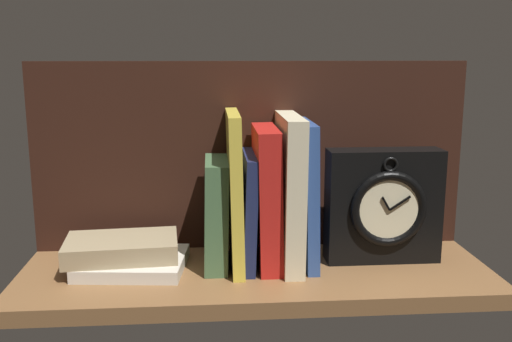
{
  "coord_description": "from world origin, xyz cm",
  "views": [
    {
      "loc": [
        -7.02,
        -87.4,
        34.27
      ],
      "look_at": [
        0.17,
        3.0,
        15.55
      ],
      "focal_mm": 40.59,
      "sensor_mm": 36.0,
      "label": 1
    }
  ],
  "objects": [
    {
      "name": "book_stack_side",
      "position": [
        -20.78,
        2.06,
        2.46
      ],
      "size": [
        19.73,
        15.02,
        5.1
      ],
      "color": "beige",
      "rests_on": "ground_plane"
    },
    {
      "name": "book_green_romantic",
      "position": [
        -6.3,
        3.0,
        8.72
      ],
      "size": [
        4.04,
        12.52,
        17.52
      ],
      "primitive_type": "cube",
      "rotation": [
        0.0,
        0.02,
        0.0
      ],
      "color": "#476B44",
      "rests_on": "ground_plane"
    },
    {
      "name": "book_cream_twain",
      "position": [
        5.59,
        3.0,
        12.21
      ],
      "size": [
        3.32,
        16.99,
        24.44
      ],
      "primitive_type": "cube",
      "rotation": [
        0.0,
        0.01,
        0.0
      ],
      "color": "beige",
      "rests_on": "ground_plane"
    },
    {
      "name": "framed_clock",
      "position": [
        21.24,
        2.56,
        9.42
      ],
      "size": [
        18.77,
        6.46,
        18.77
      ],
      "color": "black",
      "rests_on": "ground_plane"
    },
    {
      "name": "book_yellow_seinlanguage",
      "position": [
        -3.24,
        3.0,
        12.49
      ],
      "size": [
        2.4,
        16.35,
        25.02
      ],
      "primitive_type": "cube",
      "rotation": [
        0.0,
        -0.02,
        0.0
      ],
      "color": "gold",
      "rests_on": "ground_plane"
    },
    {
      "name": "ground_plane",
      "position": [
        0.0,
        0.0,
        -1.25
      ],
      "size": [
        75.25,
        25.39,
        2.5
      ],
      "primitive_type": "cube",
      "color": "brown"
    },
    {
      "name": "book_blue_modern",
      "position": [
        8.41,
        3.0,
        11.72
      ],
      "size": [
        2.46,
        13.99,
        23.48
      ],
      "primitive_type": "cube",
      "rotation": [
        0.0,
        -0.02,
        0.0
      ],
      "color": "#2D4C8E",
      "rests_on": "ground_plane"
    },
    {
      "name": "book_red_requiem",
      "position": [
        1.94,
        3.0,
        11.26
      ],
      "size": [
        4.01,
        14.7,
        22.58
      ],
      "primitive_type": "cube",
      "rotation": [
        0.0,
        -0.02,
        0.0
      ],
      "color": "red",
      "rests_on": "ground_plane"
    },
    {
      "name": "book_navy_bierce",
      "position": [
        -1.07,
        3.0,
        9.16
      ],
      "size": [
        2.44,
        14.1,
        18.36
      ],
      "primitive_type": "cube",
      "rotation": [
        0.0,
        0.03,
        0.0
      ],
      "color": "#192147",
      "rests_on": "ground_plane"
    },
    {
      "name": "back_panel",
      "position": [
        0.0,
        12.09,
        16.38
      ],
      "size": [
        75.25,
        1.2,
        32.77
      ],
      "primitive_type": "cube",
      "color": "black",
      "rests_on": "ground_plane"
    }
  ]
}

